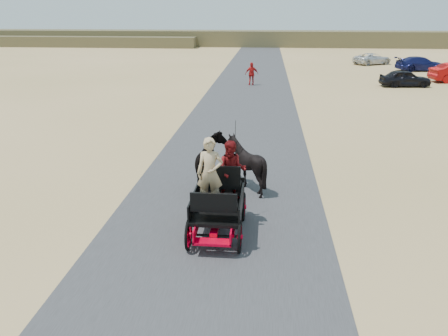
# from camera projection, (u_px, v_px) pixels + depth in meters

# --- Properties ---
(ground) EXTENTS (140.00, 140.00, 0.00)m
(ground) POSITION_uv_depth(u_px,v_px,m) (220.00, 209.00, 12.66)
(ground) COLOR tan
(road) EXTENTS (6.00, 140.00, 0.01)m
(road) POSITION_uv_depth(u_px,v_px,m) (220.00, 209.00, 12.66)
(road) COLOR #38383A
(road) RESTS_ON ground
(ridge_far) EXTENTS (140.00, 6.00, 2.40)m
(ridge_far) POSITION_uv_depth(u_px,v_px,m) (261.00, 39.00, 70.28)
(ridge_far) COLOR brown
(ridge_far) RESTS_ON ground
(ridge_near) EXTENTS (40.00, 4.00, 1.60)m
(ridge_near) POSITION_uv_depth(u_px,v_px,m) (72.00, 42.00, 69.43)
(ridge_near) COLOR brown
(ridge_near) RESTS_ON ground
(carriage) EXTENTS (1.30, 2.40, 0.72)m
(carriage) POSITION_uv_depth(u_px,v_px,m) (218.00, 220.00, 11.23)
(carriage) COLOR black
(carriage) RESTS_ON ground
(horse_left) EXTENTS (0.91, 2.01, 1.70)m
(horse_left) POSITION_uv_depth(u_px,v_px,m) (211.00, 163.00, 13.92)
(horse_left) COLOR black
(horse_left) RESTS_ON ground
(horse_right) EXTENTS (1.37, 1.54, 1.70)m
(horse_right) POSITION_uv_depth(u_px,v_px,m) (246.00, 164.00, 13.82)
(horse_right) COLOR black
(horse_right) RESTS_ON ground
(driver_man) EXTENTS (0.66, 0.43, 1.80)m
(driver_man) POSITION_uv_depth(u_px,v_px,m) (210.00, 173.00, 10.86)
(driver_man) COLOR tan
(driver_man) RESTS_ON carriage
(passenger_woman) EXTENTS (0.77, 0.60, 1.58)m
(passenger_woman) POSITION_uv_depth(u_px,v_px,m) (232.00, 170.00, 11.37)
(passenger_woman) COLOR #660C0F
(passenger_woman) RESTS_ON carriage
(pedestrian) EXTENTS (1.07, 0.59, 1.73)m
(pedestrian) POSITION_uv_depth(u_px,v_px,m) (252.00, 74.00, 33.43)
(pedestrian) COLOR #B01414
(pedestrian) RESTS_ON ground
(car_a) EXTENTS (3.80, 1.83, 1.25)m
(car_a) POSITION_uv_depth(u_px,v_px,m) (405.00, 78.00, 32.87)
(car_a) COLOR black
(car_a) RESTS_ON ground
(car_c) EXTENTS (4.83, 2.64, 1.33)m
(car_c) POSITION_uv_depth(u_px,v_px,m) (420.00, 64.00, 41.48)
(car_c) COLOR navy
(car_c) RESTS_ON ground
(car_d) EXTENTS (4.60, 3.86, 1.17)m
(car_d) POSITION_uv_depth(u_px,v_px,m) (372.00, 59.00, 46.55)
(car_d) COLOR silver
(car_d) RESTS_ON ground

